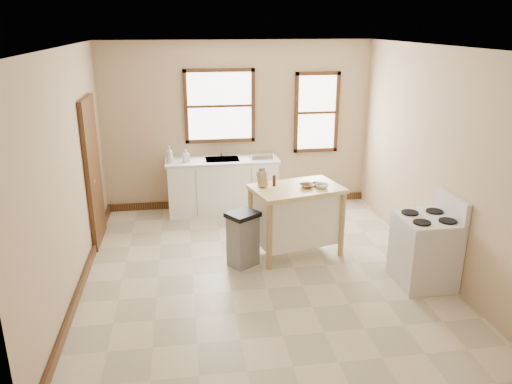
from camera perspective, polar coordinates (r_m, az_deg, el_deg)
floor at (r=6.58m, az=0.55°, el=-8.88°), size 5.00×5.00×0.00m
ceiling at (r=5.83m, az=0.64°, el=16.26°), size 5.00×5.00×0.00m
wall_back at (r=8.47m, az=-2.08°, el=7.51°), size 4.50×0.04×2.80m
wall_left at (r=6.14m, az=-20.65°, el=1.89°), size 0.04×5.00×2.80m
wall_right at (r=6.78m, az=19.77°, el=3.52°), size 0.04×5.00×2.80m
window_main at (r=8.36m, az=-4.17°, el=9.77°), size 1.17×0.06×1.22m
window_side at (r=8.67m, az=6.93°, el=8.99°), size 0.77×0.06×1.37m
door_left at (r=7.45m, az=-18.12°, el=2.22°), size 0.06×0.90×2.10m
baseboard_back at (r=8.80m, az=-1.96°, el=-1.11°), size 4.50×0.04×0.12m
baseboard_left at (r=6.62m, az=-19.06°, el=-9.26°), size 0.04×5.00×0.12m
sink_counter at (r=8.39m, az=-3.81°, el=0.74°), size 1.86×0.62×0.92m
faucet at (r=8.41m, az=-4.00°, el=4.81°), size 0.03×0.03×0.22m
soap_bottle_a at (r=8.12m, az=-9.85°, el=4.23°), size 0.12×0.13×0.26m
soap_bottle_b at (r=8.15m, az=-8.00°, el=4.16°), size 0.11×0.12×0.20m
dish_rack at (r=8.26m, az=0.59°, el=4.14°), size 0.41×0.33×0.09m
kitchen_island at (r=6.88m, az=4.57°, el=-3.24°), size 1.32×1.01×0.96m
knife_block at (r=6.67m, az=0.72°, el=1.40°), size 0.13×0.13×0.20m
pepper_grinder at (r=6.72m, az=2.09°, el=1.31°), size 0.06×0.06×0.15m
bowl_a at (r=6.70m, az=5.82°, el=0.71°), size 0.24×0.24×0.05m
bowl_b at (r=6.81m, az=6.94°, el=0.90°), size 0.20×0.20×0.03m
bowl_c at (r=6.71m, az=7.56°, el=0.69°), size 0.24×0.24×0.06m
trash_bin at (r=6.56m, az=-1.50°, el=-5.37°), size 0.50×0.48×0.74m
gas_stove at (r=6.39m, az=18.82°, el=-5.23°), size 0.69×0.70×1.13m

